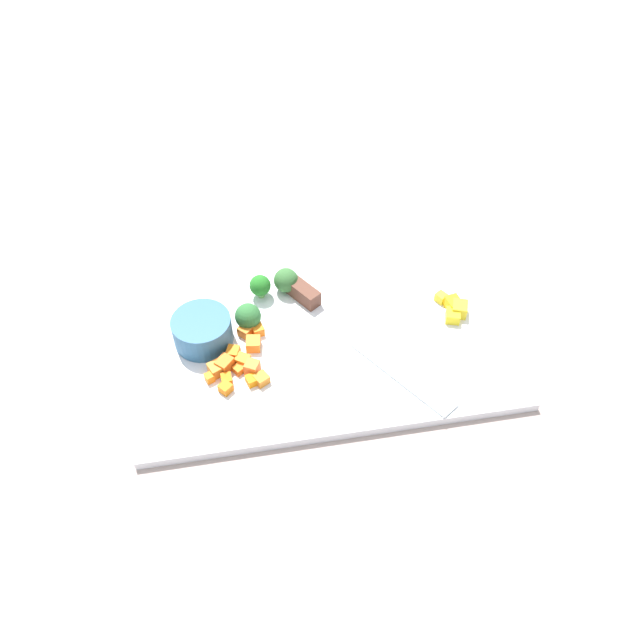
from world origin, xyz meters
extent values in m
plane|color=#A08C87|center=(0.00, 0.00, 0.00)|extent=(4.00, 4.00, 0.00)
cube|color=white|center=(0.00, 0.00, 0.01)|extent=(0.45, 0.32, 0.01)
cylinder|color=#2D5E85|center=(-0.15, 0.00, 0.03)|extent=(0.07, 0.07, 0.04)
cube|color=silver|center=(0.08, -0.09, 0.01)|extent=(0.10, 0.14, 0.00)
cube|color=brown|center=(-0.02, 0.06, 0.02)|extent=(0.05, 0.06, 0.02)
cube|color=orange|center=(-0.11, -0.06, 0.02)|extent=(0.02, 0.02, 0.01)
cube|color=orange|center=(-0.09, -0.07, 0.02)|extent=(0.02, 0.02, 0.01)
cube|color=orange|center=(-0.08, -0.08, 0.02)|extent=(0.02, 0.02, 0.01)
cube|color=orange|center=(-0.12, -0.07, 0.02)|extent=(0.01, 0.02, 0.01)
cube|color=orange|center=(-0.13, -0.05, 0.02)|extent=(0.02, 0.02, 0.01)
cube|color=orange|center=(-0.11, -0.03, 0.02)|extent=(0.02, 0.02, 0.01)
cube|color=orange|center=(-0.09, -0.06, 0.02)|extent=(0.02, 0.02, 0.02)
cube|color=orange|center=(-0.09, -0.02, 0.02)|extent=(0.02, 0.02, 0.01)
cube|color=orange|center=(-0.14, -0.06, 0.02)|extent=(0.01, 0.01, 0.01)
cube|color=orange|center=(-0.12, -0.08, 0.02)|extent=(0.02, 0.02, 0.01)
cube|color=orange|center=(-0.10, -0.05, 0.02)|extent=(0.02, 0.02, 0.01)
cube|color=orange|center=(-0.08, 0.00, 0.02)|extent=(0.02, 0.02, 0.01)
cube|color=orange|center=(-0.09, 0.00, 0.02)|extent=(0.02, 0.02, 0.01)
cube|color=orange|center=(-0.12, -0.05, 0.02)|extent=(0.02, 0.02, 0.02)
cube|color=yellow|center=(0.17, -0.02, 0.02)|extent=(0.02, 0.02, 0.01)
cube|color=yellow|center=(0.18, -0.01, 0.02)|extent=(0.02, 0.03, 0.02)
cube|color=yellow|center=(0.16, 0.02, 0.02)|extent=(0.02, 0.02, 0.01)
cube|color=yellow|center=(0.17, 0.00, 0.02)|extent=(0.02, 0.02, 0.02)
cylinder|color=#81C267|center=(-0.07, 0.06, 0.02)|extent=(0.01, 0.01, 0.01)
sphere|color=#247223|center=(-0.07, 0.06, 0.03)|extent=(0.03, 0.03, 0.03)
cylinder|color=#81C154|center=(-0.03, 0.07, 0.02)|extent=(0.01, 0.01, 0.01)
sphere|color=#376934|center=(-0.03, 0.07, 0.03)|extent=(0.03, 0.03, 0.03)
cylinder|color=#92BD54|center=(-0.09, 0.01, 0.02)|extent=(0.01, 0.01, 0.01)
sphere|color=#306C34|center=(-0.09, 0.01, 0.03)|extent=(0.03, 0.03, 0.03)
camera|label=1|loc=(-0.09, -0.52, 0.62)|focal=35.81mm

